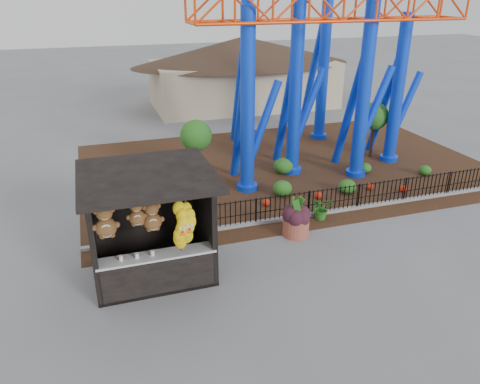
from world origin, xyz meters
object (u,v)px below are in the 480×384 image
object	(u,v)px
prize_booth	(151,229)
roller_coaster	(313,16)
potted_plant	(322,208)
terracotta_planter	(296,227)

from	to	relation	value
prize_booth	roller_coaster	distance (m)	11.99
prize_booth	potted_plant	world-z (taller)	prize_booth
terracotta_planter	roller_coaster	bearing A→B (deg)	62.32
roller_coaster	terracotta_planter	xyz separation A→B (m)	(-3.32, -6.33, -6.14)
terracotta_planter	potted_plant	distance (m)	1.57
roller_coaster	potted_plant	bearing A→B (deg)	-109.65
terracotta_planter	prize_booth	bearing A→B (deg)	-168.26
roller_coaster	potted_plant	distance (m)	8.41
roller_coaster	terracotta_planter	size ratio (longest dim) A/B	12.65
prize_booth	roller_coaster	xyz separation A→B (m)	(8.13, 7.33, 4.90)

